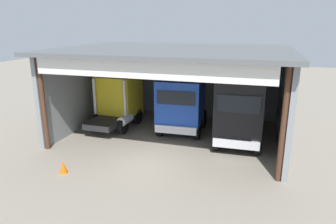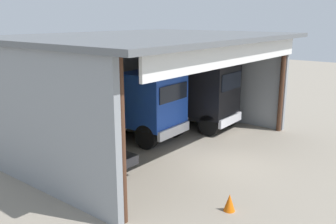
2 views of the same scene
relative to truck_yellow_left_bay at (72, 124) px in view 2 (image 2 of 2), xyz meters
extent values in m
plane|color=gray|center=(3.91, -4.86, -1.72)|extent=(80.00, 80.00, 0.00)
cube|color=gray|center=(3.91, 3.92, 0.74)|extent=(12.08, 0.24, 4.92)
cube|color=gray|center=(-2.13, -0.47, 0.74)|extent=(0.24, 8.78, 4.92)
cube|color=gray|center=(9.95, -0.47, 0.74)|extent=(0.24, 8.78, 4.92)
cube|color=slate|center=(3.91, -0.85, 3.30)|extent=(12.68, 9.53, 0.20)
cylinder|color=#4C2D1E|center=(-1.88, -4.71, 0.74)|extent=(0.24, 0.24, 4.92)
cylinder|color=#4C2D1E|center=(9.70, -4.71, 0.74)|extent=(0.24, 0.24, 4.92)
cube|color=white|center=(3.91, -5.16, 2.85)|extent=(10.87, 0.12, 0.90)
cube|color=yellow|center=(-0.02, 0.24, 0.29)|extent=(2.37, 2.40, 2.48)
cube|color=black|center=(0.02, 1.43, 0.72)|extent=(1.96, 0.12, 0.74)
cube|color=silver|center=(0.02, 1.46, -1.06)|extent=(2.19, 0.22, 0.44)
cube|color=#232326|center=(-0.06, -1.38, -1.03)|extent=(1.81, 3.00, 0.36)
cylinder|color=silver|center=(-1.09, -1.05, 0.14)|extent=(0.18, 0.18, 2.70)
cylinder|color=silver|center=(0.98, -1.11, 0.14)|extent=(0.18, 0.18, 2.70)
cylinder|color=silver|center=(0.98, -1.11, -0.91)|extent=(0.59, 1.22, 0.56)
cylinder|color=black|center=(-1.00, 0.74, -1.21)|extent=(0.33, 1.04, 1.03)
cylinder|color=black|center=(1.00, 0.68, -1.21)|extent=(0.33, 1.04, 1.03)
cylinder|color=black|center=(-1.06, -1.35, -1.21)|extent=(0.33, 1.04, 1.03)
cylinder|color=black|center=(0.94, -1.41, -1.21)|extent=(0.33, 1.04, 1.03)
cube|color=#1E47B7|center=(4.29, -0.55, 0.37)|extent=(2.60, 2.51, 2.54)
cube|color=black|center=(4.34, -1.77, 0.82)|extent=(2.12, 0.15, 0.76)
cube|color=silver|center=(4.34, -1.80, -1.00)|extent=(2.38, 0.26, 0.44)
cube|color=#232326|center=(4.21, 1.21, -0.97)|extent=(2.01, 3.27, 0.36)
cylinder|color=silver|center=(5.35, 0.85, 0.14)|extent=(0.18, 0.18, 2.57)
cylinder|color=silver|center=(3.11, 0.75, 0.14)|extent=(0.18, 0.18, 2.57)
cylinder|color=silver|center=(3.10, 0.86, -0.85)|extent=(0.61, 1.22, 0.56)
cylinder|color=black|center=(5.41, -0.98, -1.15)|extent=(0.35, 1.16, 1.15)
cylinder|color=black|center=(3.21, -1.08, -1.15)|extent=(0.35, 1.16, 1.15)
cylinder|color=black|center=(5.31, 1.25, -1.15)|extent=(0.35, 1.16, 1.15)
cylinder|color=black|center=(3.12, 1.16, -1.15)|extent=(0.35, 1.16, 1.15)
cube|color=black|center=(7.71, -1.79, 0.50)|extent=(2.46, 2.13, 2.86)
cube|color=black|center=(7.75, -2.84, 1.00)|extent=(2.04, 0.13, 0.86)
cube|color=silver|center=(7.75, -2.87, -1.02)|extent=(2.28, 0.24, 0.44)
cube|color=#232326|center=(7.65, 0.03, -0.99)|extent=(1.91, 3.38, 0.36)
cylinder|color=silver|center=(8.75, -0.58, 0.13)|extent=(0.18, 0.18, 2.61)
cylinder|color=silver|center=(6.60, -0.65, 0.13)|extent=(0.18, 0.18, 2.61)
cylinder|color=silver|center=(6.59, -0.30, -0.87)|extent=(0.60, 1.22, 0.56)
cylinder|color=black|center=(8.77, -2.17, -1.17)|extent=(0.34, 1.10, 1.09)
cylinder|color=black|center=(6.68, -2.24, -1.17)|extent=(0.34, 1.10, 1.09)
cylinder|color=black|center=(8.70, 0.07, -1.17)|extent=(0.34, 1.10, 1.09)
cylinder|color=black|center=(6.61, 0.00, -1.17)|extent=(0.34, 1.10, 1.09)
cylinder|color=#B21E19|center=(1.98, 2.44, -1.28)|extent=(0.58, 0.58, 0.89)
cube|color=#1E59A5|center=(2.07, 2.62, -1.22)|extent=(0.90, 0.60, 1.00)
cone|color=orange|center=(0.61, -6.83, -1.44)|extent=(0.36, 0.36, 0.56)
camera|label=1|loc=(8.69, -17.17, 4.62)|focal=32.48mm
camera|label=2|loc=(-8.76, -11.82, 4.13)|focal=39.65mm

